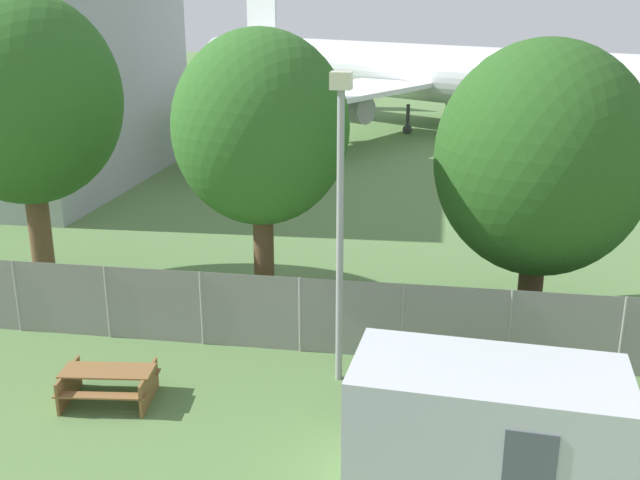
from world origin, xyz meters
name	(u,v)px	position (x,y,z in m)	size (l,w,h in m)	color
perimeter_fence	(202,308)	(0.00, 9.87, 0.99)	(56.07, 0.07, 1.98)	gray
airplane	(448,75)	(5.97, 43.74, 3.75)	(41.18, 35.04, 11.27)	silver
portable_cabin	(486,429)	(6.84, 4.96, 1.20)	(4.92, 2.65, 2.40)	silver
picnic_bench_open_grass	(108,381)	(-1.15, 6.77, 0.48)	(2.14, 1.63, 0.76)	brown
tree_near_hangar	(542,160)	(8.37, 12.60, 4.56)	(5.53, 5.53, 7.62)	#4C3823
tree_left_of_cabin	(261,129)	(1.27, 11.44, 5.34)	(4.52, 4.52, 7.86)	brown
tree_behind_benches	(24,100)	(-6.15, 13.14, 5.72)	(5.59, 5.59, 8.83)	brown
light_mast	(340,198)	(3.70, 8.62, 4.37)	(0.44, 0.44, 7.06)	#99999E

